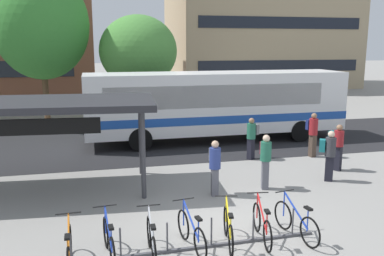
{
  "coord_description": "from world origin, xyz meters",
  "views": [
    {
      "loc": [
        -2.95,
        -8.93,
        4.41
      ],
      "look_at": [
        0.05,
        3.83,
        1.78
      ],
      "focal_mm": 38.52,
      "sensor_mm": 36.0,
      "label": 1
    }
  ],
  "objects_px": {
    "parked_bicycle_blue_3": "(191,233)",
    "commuter_teal_pack_6": "(329,152)",
    "parked_bicycle_yellow_4": "(228,229)",
    "parked_bicycle_blue_6": "(296,222)",
    "commuter_grey_pack_0": "(252,135)",
    "commuter_grey_pack_1": "(215,164)",
    "parked_bicycle_red_5": "(262,225)",
    "street_tree_2": "(41,25)",
    "commuter_maroon_pack_3": "(265,158)",
    "parked_bicycle_orange_0": "(69,251)",
    "commuter_teal_pack_2": "(337,144)",
    "parked_bicycle_blue_1": "(109,241)",
    "commuter_navy_pack_4": "(313,132)",
    "street_tree_0": "(138,51)",
    "city_bus": "(218,103)",
    "parked_bicycle_silver_2": "(151,241)",
    "transit_shelter": "(32,106)"
  },
  "relations": [
    {
      "from": "parked_bicycle_yellow_4",
      "to": "parked_bicycle_blue_6",
      "type": "xyz_separation_m",
      "value": [
        1.65,
        -0.01,
        0.0
      ]
    },
    {
      "from": "parked_bicycle_silver_2",
      "to": "street_tree_0",
      "type": "height_order",
      "value": "street_tree_0"
    },
    {
      "from": "commuter_maroon_pack_3",
      "to": "street_tree_2",
      "type": "distance_m",
      "value": 15.61
    },
    {
      "from": "parked_bicycle_blue_3",
      "to": "commuter_teal_pack_6",
      "type": "distance_m",
      "value": 6.52
    },
    {
      "from": "parked_bicycle_blue_3",
      "to": "commuter_grey_pack_1",
      "type": "relative_size",
      "value": 1.02
    },
    {
      "from": "street_tree_0",
      "to": "commuter_maroon_pack_3",
      "type": "bearing_deg",
      "value": -78.55
    },
    {
      "from": "city_bus",
      "to": "parked_bicycle_blue_6",
      "type": "height_order",
      "value": "city_bus"
    },
    {
      "from": "commuter_grey_pack_1",
      "to": "street_tree_0",
      "type": "distance_m",
      "value": 13.19
    },
    {
      "from": "street_tree_2",
      "to": "commuter_teal_pack_6",
      "type": "bearing_deg",
      "value": -51.23
    },
    {
      "from": "commuter_grey_pack_1",
      "to": "parked_bicycle_orange_0",
      "type": "bearing_deg",
      "value": -41.92
    },
    {
      "from": "parked_bicycle_blue_1",
      "to": "parked_bicycle_silver_2",
      "type": "relative_size",
      "value": 1.0
    },
    {
      "from": "parked_bicycle_blue_6",
      "to": "transit_shelter",
      "type": "bearing_deg",
      "value": 43.3
    },
    {
      "from": "parked_bicycle_blue_3",
      "to": "commuter_grey_pack_1",
      "type": "xyz_separation_m",
      "value": [
        1.44,
        3.1,
        0.58
      ]
    },
    {
      "from": "parked_bicycle_silver_2",
      "to": "parked_bicycle_yellow_4",
      "type": "xyz_separation_m",
      "value": [
        1.75,
        0.17,
        0.0
      ]
    },
    {
      "from": "parked_bicycle_red_5",
      "to": "street_tree_2",
      "type": "xyz_separation_m",
      "value": [
        -6.29,
        16.06,
        5.13
      ]
    },
    {
      "from": "parked_bicycle_blue_3",
      "to": "commuter_navy_pack_4",
      "type": "xyz_separation_m",
      "value": [
        6.49,
        6.41,
        0.65
      ]
    },
    {
      "from": "commuter_teal_pack_2",
      "to": "street_tree_0",
      "type": "distance_m",
      "value": 13.15
    },
    {
      "from": "commuter_teal_pack_2",
      "to": "commuter_teal_pack_6",
      "type": "bearing_deg",
      "value": -76.01
    },
    {
      "from": "city_bus",
      "to": "commuter_grey_pack_1",
      "type": "height_order",
      "value": "city_bus"
    },
    {
      "from": "commuter_navy_pack_4",
      "to": "commuter_teal_pack_6",
      "type": "xyz_separation_m",
      "value": [
        -1.03,
        -2.9,
        -0.06
      ]
    },
    {
      "from": "city_bus",
      "to": "parked_bicycle_orange_0",
      "type": "distance_m",
      "value": 12.09
    },
    {
      "from": "parked_bicycle_silver_2",
      "to": "parked_bicycle_yellow_4",
      "type": "relative_size",
      "value": 1.02
    },
    {
      "from": "commuter_grey_pack_1",
      "to": "street_tree_0",
      "type": "bearing_deg",
      "value": -167.95
    },
    {
      "from": "parked_bicycle_red_5",
      "to": "street_tree_2",
      "type": "distance_m",
      "value": 17.99
    },
    {
      "from": "street_tree_2",
      "to": "parked_bicycle_red_5",
      "type": "bearing_deg",
      "value": -68.61
    },
    {
      "from": "commuter_grey_pack_0",
      "to": "commuter_navy_pack_4",
      "type": "xyz_separation_m",
      "value": [
        2.52,
        -0.19,
        0.08
      ]
    },
    {
      "from": "parked_bicycle_silver_2",
      "to": "commuter_grey_pack_1",
      "type": "relative_size",
      "value": 1.02
    },
    {
      "from": "parked_bicycle_yellow_4",
      "to": "city_bus",
      "type": "bearing_deg",
      "value": -3.68
    },
    {
      "from": "commuter_grey_pack_0",
      "to": "commuter_grey_pack_1",
      "type": "xyz_separation_m",
      "value": [
        -2.53,
        -3.5,
        0.02
      ]
    },
    {
      "from": "commuter_maroon_pack_3",
      "to": "commuter_teal_pack_6",
      "type": "distance_m",
      "value": 2.34
    },
    {
      "from": "commuter_grey_pack_1",
      "to": "commuter_navy_pack_4",
      "type": "xyz_separation_m",
      "value": [
        5.05,
        3.31,
        0.06
      ]
    },
    {
      "from": "commuter_grey_pack_0",
      "to": "commuter_teal_pack_2",
      "type": "xyz_separation_m",
      "value": [
        2.43,
        -2.09,
        0.02
      ]
    },
    {
      "from": "parked_bicycle_blue_3",
      "to": "transit_shelter",
      "type": "distance_m",
      "value": 6.46
    },
    {
      "from": "parked_bicycle_blue_3",
      "to": "commuter_teal_pack_6",
      "type": "relative_size",
      "value": 1.01
    },
    {
      "from": "parked_bicycle_blue_1",
      "to": "parked_bicycle_blue_3",
      "type": "distance_m",
      "value": 1.78
    },
    {
      "from": "parked_bicycle_blue_1",
      "to": "commuter_grey_pack_0",
      "type": "xyz_separation_m",
      "value": [
        5.75,
        6.61,
        0.57
      ]
    },
    {
      "from": "parked_bicycle_blue_6",
      "to": "commuter_grey_pack_1",
      "type": "bearing_deg",
      "value": 9.19
    },
    {
      "from": "transit_shelter",
      "to": "commuter_navy_pack_4",
      "type": "xyz_separation_m",
      "value": [
        10.26,
        1.67,
        -1.6
      ]
    },
    {
      "from": "commuter_navy_pack_4",
      "to": "street_tree_0",
      "type": "xyz_separation_m",
      "value": [
        -5.91,
        9.48,
        3.07
      ]
    },
    {
      "from": "parked_bicycle_red_5",
      "to": "commuter_navy_pack_4",
      "type": "height_order",
      "value": "commuter_navy_pack_4"
    },
    {
      "from": "parked_bicycle_yellow_4",
      "to": "commuter_maroon_pack_3",
      "type": "bearing_deg",
      "value": -22.88
    },
    {
      "from": "commuter_grey_pack_1",
      "to": "street_tree_2",
      "type": "distance_m",
      "value": 15.02
    },
    {
      "from": "commuter_teal_pack_2",
      "to": "commuter_teal_pack_6",
      "type": "height_order",
      "value": "commuter_teal_pack_6"
    },
    {
      "from": "city_bus",
      "to": "commuter_teal_pack_6",
      "type": "relative_size",
      "value": 7.12
    },
    {
      "from": "parked_bicycle_yellow_4",
      "to": "parked_bicycle_orange_0",
      "type": "bearing_deg",
      "value": 105.41
    },
    {
      "from": "parked_bicycle_blue_6",
      "to": "commuter_navy_pack_4",
      "type": "bearing_deg",
      "value": -41.21
    },
    {
      "from": "city_bus",
      "to": "commuter_teal_pack_2",
      "type": "distance_m",
      "value": 6.26
    },
    {
      "from": "commuter_grey_pack_1",
      "to": "commuter_teal_pack_6",
      "type": "relative_size",
      "value": 0.99
    },
    {
      "from": "parked_bicycle_blue_3",
      "to": "street_tree_0",
      "type": "distance_m",
      "value": 16.32
    },
    {
      "from": "city_bus",
      "to": "parked_bicycle_blue_6",
      "type": "bearing_deg",
      "value": -96.9
    }
  ]
}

